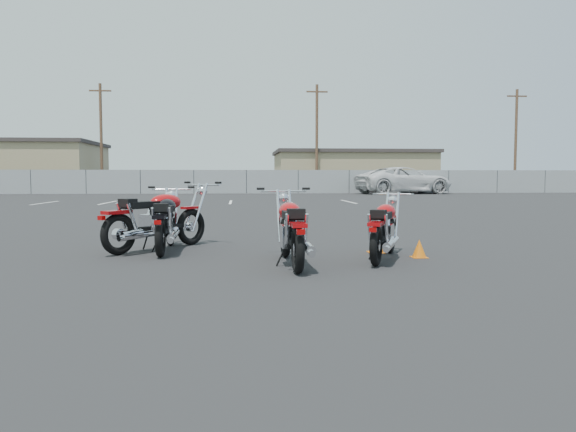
{
  "coord_description": "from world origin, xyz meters",
  "views": [
    {
      "loc": [
        -0.57,
        -8.25,
        1.27
      ],
      "look_at": [
        0.2,
        0.6,
        0.65
      ],
      "focal_mm": 35.0,
      "sensor_mm": 36.0,
      "label": 1
    }
  ],
  "objects": [
    {
      "name": "ground",
      "position": [
        0.0,
        0.0,
        0.0
      ],
      "size": [
        120.0,
        120.0,
        0.0
      ],
      "primitive_type": "plane",
      "color": "black",
      "rests_on": "ground"
    },
    {
      "name": "parking_line_stripes",
      "position": [
        -2.5,
        20.0,
        0.0
      ],
      "size": [
        15.12,
        4.0,
        0.01
      ],
      "color": "silver",
      "rests_on": "ground"
    },
    {
      "name": "utility_pole_c",
      "position": [
        6.0,
        39.0,
        4.69
      ],
      "size": [
        1.8,
        0.24,
        9.0
      ],
      "color": "#4D3424",
      "rests_on": "ground"
    },
    {
      "name": "motorcycle_second_black",
      "position": [
        -1.82,
        1.44,
        0.5
      ],
      "size": [
        0.87,
        2.24,
        1.1
      ],
      "color": "black",
      "rests_on": "ground"
    },
    {
      "name": "motorcycle_front_red",
      "position": [
        -2.0,
        1.62,
        0.54
      ],
      "size": [
        1.9,
        2.14,
        1.18
      ],
      "color": "black",
      "rests_on": "ground"
    },
    {
      "name": "chainlink_fence",
      "position": [
        -0.0,
        35.0,
        0.9
      ],
      "size": [
        80.06,
        0.06,
        1.8
      ],
      "color": "gray",
      "rests_on": "ground"
    },
    {
      "name": "motorcycle_rear_red",
      "position": [
        1.65,
        0.17,
        0.47
      ],
      "size": [
        1.24,
        2.07,
        1.03
      ],
      "color": "black",
      "rests_on": "ground"
    },
    {
      "name": "training_cone_extra",
      "position": [
        1.72,
        0.96,
        0.16
      ],
      "size": [
        0.27,
        0.27,
        0.33
      ],
      "color": "orange",
      "rests_on": "ground"
    },
    {
      "name": "training_cone_near",
      "position": [
        2.26,
        0.32,
        0.14
      ],
      "size": [
        0.24,
        0.24,
        0.29
      ],
      "color": "orange",
      "rests_on": "ground"
    },
    {
      "name": "tan_building_east",
      "position": [
        10.0,
        44.0,
        1.86
      ],
      "size": [
        14.4,
        9.4,
        3.7
      ],
      "color": "#978862",
      "rests_on": "ground"
    },
    {
      "name": "motorcycle_third_red",
      "position": [
        0.18,
        -0.25,
        0.5
      ],
      "size": [
        0.87,
        2.25,
        1.1
      ],
      "color": "black",
      "rests_on": "ground"
    },
    {
      "name": "white_van",
      "position": [
        11.79,
        33.0,
        1.59
      ],
      "size": [
        5.1,
        8.88,
        3.17
      ],
      "primitive_type": "imported",
      "rotation": [
        0.0,
        0.0,
        1.79
      ],
      "color": "silver",
      "rests_on": "ground"
    },
    {
      "name": "utility_pole_b",
      "position": [
        -12.0,
        40.0,
        4.69
      ],
      "size": [
        1.8,
        0.24,
        9.0
      ],
      "color": "#4D3424",
      "rests_on": "ground"
    },
    {
      "name": "utility_pole_d",
      "position": [
        24.0,
        40.0,
        4.69
      ],
      "size": [
        1.8,
        0.24,
        9.0
      ],
      "color": "#4D3424",
      "rests_on": "ground"
    }
  ]
}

